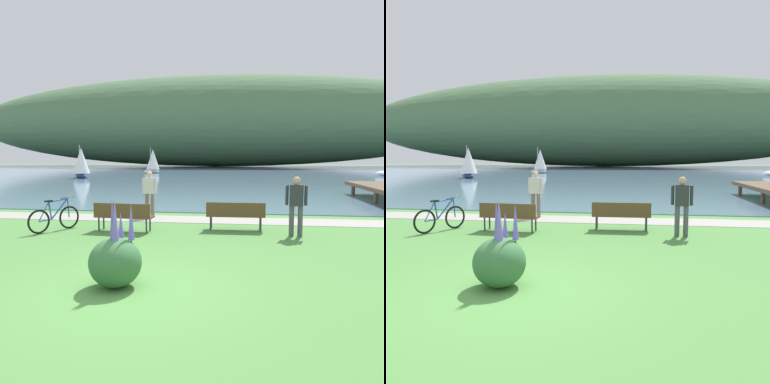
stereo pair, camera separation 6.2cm
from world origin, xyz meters
TOP-DOWN VIEW (x-y plane):
  - ground_plane at (0.00, 0.00)m, footprint 200.00×200.00m
  - bay_water at (0.00, 48.90)m, footprint 180.00×80.00m
  - distant_hillside at (-4.60, 77.57)m, footprint 111.32×28.00m
  - shoreline_path at (0.00, 7.37)m, footprint 60.00×1.50m
  - park_bench_near_camera at (-1.74, 4.91)m, footprint 1.83×0.62m
  - park_bench_further_along at (1.63, 5.60)m, footprint 1.81×0.52m
  - bicycle_leaning_near_bench at (-3.84, 4.70)m, footprint 0.91×1.58m
  - person_at_shoreline at (-1.65, 7.80)m, footprint 0.60×0.30m
  - person_on_the_grass at (3.36, 4.93)m, footprint 0.61×0.26m
  - echium_bush_beside_closest at (-0.30, 0.10)m, footprint 0.93×0.93m
  - sailboat_mid_bay at (-10.16, 42.75)m, footprint 2.29×2.97m
  - sailboat_toward_hillside at (-14.62, 30.77)m, footprint 2.64×2.74m

SIDE VIEW (x-z plane):
  - ground_plane at x=0.00m, z-range 0.00..0.00m
  - shoreline_path at x=0.00m, z-range 0.00..0.01m
  - bay_water at x=0.00m, z-range 0.00..0.04m
  - bicycle_leaning_near_bench at x=-3.84m, z-range -0.11..0.90m
  - echium_bush_beside_closest at x=-0.30m, z-range -0.30..1.27m
  - park_bench_near_camera at x=-1.74m, z-range 0.08..0.96m
  - park_bench_further_along at x=1.63m, z-range 0.08..0.96m
  - person_at_shoreline at x=-1.65m, z-range 0.12..1.83m
  - person_on_the_grass at x=3.36m, z-range 0.12..1.83m
  - sailboat_toward_hillside at x=-14.62m, z-range -0.06..3.31m
  - sailboat_mid_bay at x=-10.16m, z-range -0.06..3.34m
  - distant_hillside at x=-4.60m, z-range 0.04..19.19m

